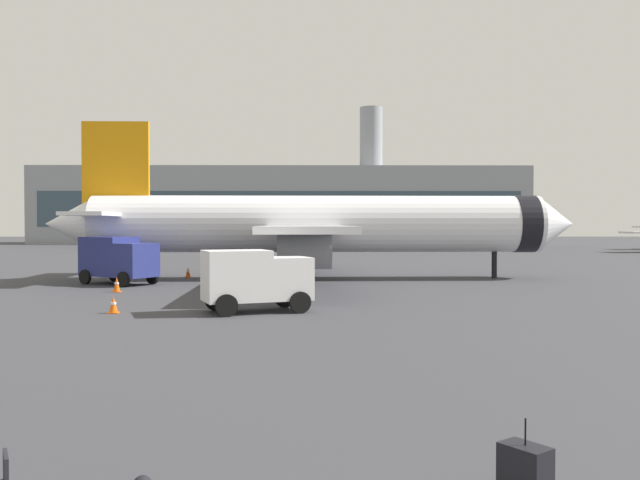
{
  "coord_description": "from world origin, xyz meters",
  "views": [
    {
      "loc": [
        -0.25,
        -3.58,
        3.66
      ],
      "look_at": [
        0.03,
        25.26,
        3.0
      ],
      "focal_mm": 38.08,
      "sensor_mm": 36.0,
      "label": 1
    }
  ],
  "objects_px": {
    "cargo_van": "(256,277)",
    "safety_cone_outer": "(188,272)",
    "rolling_suitcase": "(525,471)",
    "safety_cone_far": "(210,272)",
    "airplane_at_gate": "(315,225)",
    "safety_cone_mid": "(113,305)",
    "safety_cone_near": "(117,284)",
    "service_truck": "(118,258)"
  },
  "relations": [
    {
      "from": "airplane_at_gate",
      "to": "safety_cone_mid",
      "type": "relative_size",
      "value": 50.02
    },
    {
      "from": "airplane_at_gate",
      "to": "safety_cone_near",
      "type": "relative_size",
      "value": 42.92
    },
    {
      "from": "safety_cone_far",
      "to": "safety_cone_outer",
      "type": "relative_size",
      "value": 1.02
    },
    {
      "from": "safety_cone_outer",
      "to": "safety_cone_far",
      "type": "bearing_deg",
      "value": -12.1
    },
    {
      "from": "cargo_van",
      "to": "rolling_suitcase",
      "type": "relative_size",
      "value": 4.38
    },
    {
      "from": "airplane_at_gate",
      "to": "safety_cone_near",
      "type": "distance_m",
      "value": 14.36
    },
    {
      "from": "safety_cone_outer",
      "to": "airplane_at_gate",
      "type": "bearing_deg",
      "value": -8.42
    },
    {
      "from": "service_truck",
      "to": "safety_cone_near",
      "type": "relative_size",
      "value": 6.29
    },
    {
      "from": "airplane_at_gate",
      "to": "safety_cone_far",
      "type": "distance_m",
      "value": 8.02
    },
    {
      "from": "airplane_at_gate",
      "to": "safety_cone_mid",
      "type": "height_order",
      "value": "airplane_at_gate"
    },
    {
      "from": "airplane_at_gate",
      "to": "safety_cone_far",
      "type": "xyz_separation_m",
      "value": [
        -7.25,
        0.97,
        -3.29
      ]
    },
    {
      "from": "cargo_van",
      "to": "safety_cone_far",
      "type": "xyz_separation_m",
      "value": [
        -4.73,
        18.38,
        -1.08
      ]
    },
    {
      "from": "safety_cone_mid",
      "to": "safety_cone_outer",
      "type": "relative_size",
      "value": 0.98
    },
    {
      "from": "cargo_van",
      "to": "safety_cone_mid",
      "type": "height_order",
      "value": "cargo_van"
    },
    {
      "from": "service_truck",
      "to": "safety_cone_outer",
      "type": "height_order",
      "value": "service_truck"
    },
    {
      "from": "safety_cone_near",
      "to": "rolling_suitcase",
      "type": "relative_size",
      "value": 0.76
    },
    {
      "from": "cargo_van",
      "to": "safety_cone_mid",
      "type": "relative_size",
      "value": 6.76
    },
    {
      "from": "safety_cone_mid",
      "to": "rolling_suitcase",
      "type": "bearing_deg",
      "value": -59.9
    },
    {
      "from": "safety_cone_mid",
      "to": "safety_cone_near",
      "type": "bearing_deg",
      "value": 105.33
    },
    {
      "from": "safety_cone_far",
      "to": "rolling_suitcase",
      "type": "relative_size",
      "value": 0.68
    },
    {
      "from": "cargo_van",
      "to": "safety_cone_near",
      "type": "height_order",
      "value": "cargo_van"
    },
    {
      "from": "service_truck",
      "to": "safety_cone_near",
      "type": "bearing_deg",
      "value": -74.71
    },
    {
      "from": "airplane_at_gate",
      "to": "safety_cone_outer",
      "type": "relative_size",
      "value": 48.77
    },
    {
      "from": "safety_cone_mid",
      "to": "safety_cone_far",
      "type": "height_order",
      "value": "safety_cone_far"
    },
    {
      "from": "safety_cone_far",
      "to": "cargo_van",
      "type": "bearing_deg",
      "value": -75.56
    },
    {
      "from": "safety_cone_outer",
      "to": "safety_cone_near",
      "type": "bearing_deg",
      "value": -100.84
    },
    {
      "from": "service_truck",
      "to": "safety_cone_outer",
      "type": "distance_m",
      "value": 6.47
    },
    {
      "from": "cargo_van",
      "to": "rolling_suitcase",
      "type": "xyz_separation_m",
      "value": [
        5.23,
        -19.39,
        -1.06
      ]
    },
    {
      "from": "airplane_at_gate",
      "to": "service_truck",
      "type": "xyz_separation_m",
      "value": [
        -12.07,
        -4.14,
        -2.05
      ]
    },
    {
      "from": "cargo_van",
      "to": "safety_cone_near",
      "type": "distance_m",
      "value": 11.86
    },
    {
      "from": "cargo_van",
      "to": "safety_cone_outer",
      "type": "xyz_separation_m",
      "value": [
        -6.28,
        18.71,
        -1.09
      ]
    },
    {
      "from": "safety_cone_near",
      "to": "airplane_at_gate",
      "type": "bearing_deg",
      "value": 39.74
    },
    {
      "from": "rolling_suitcase",
      "to": "airplane_at_gate",
      "type": "bearing_deg",
      "value": 94.21
    },
    {
      "from": "safety_cone_far",
      "to": "rolling_suitcase",
      "type": "distance_m",
      "value": 39.06
    },
    {
      "from": "service_truck",
      "to": "cargo_van",
      "type": "xyz_separation_m",
      "value": [
        9.55,
        -13.27,
        -0.16
      ]
    },
    {
      "from": "service_truck",
      "to": "rolling_suitcase",
      "type": "distance_m",
      "value": 35.87
    },
    {
      "from": "safety_cone_mid",
      "to": "safety_cone_far",
      "type": "bearing_deg",
      "value": 86.6
    },
    {
      "from": "safety_cone_outer",
      "to": "cargo_van",
      "type": "bearing_deg",
      "value": -71.45
    },
    {
      "from": "safety_cone_outer",
      "to": "rolling_suitcase",
      "type": "height_order",
      "value": "rolling_suitcase"
    },
    {
      "from": "airplane_at_gate",
      "to": "safety_cone_mid",
      "type": "xyz_separation_m",
      "value": [
        -8.35,
        -17.71,
        -3.3
      ]
    },
    {
      "from": "cargo_van",
      "to": "safety_cone_near",
      "type": "xyz_separation_m",
      "value": [
        -8.24,
        8.46,
        -1.04
      ]
    },
    {
      "from": "airplane_at_gate",
      "to": "rolling_suitcase",
      "type": "distance_m",
      "value": 37.04
    }
  ]
}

